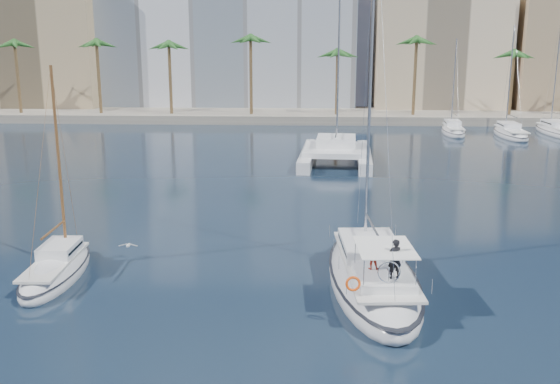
{
  "coord_description": "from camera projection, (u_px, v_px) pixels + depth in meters",
  "views": [
    {
      "loc": [
        1.72,
        -31.83,
        11.49
      ],
      "look_at": [
        0.23,
        1.5,
        3.33
      ],
      "focal_mm": 40.0,
      "sensor_mm": 36.0,
      "label": 1
    }
  ],
  "objects": [
    {
      "name": "building_beige",
      "position": [
        437.0,
        50.0,
        98.28
      ],
      "size": [
        20.0,
        14.0,
        20.0
      ],
      "primitive_type": "cube",
      "color": "beige",
      "rests_on": "ground"
    },
    {
      "name": "moored_yacht_b",
      "position": [
        510.0,
        136.0,
        76.2
      ],
      "size": [
        3.32,
        10.83,
        13.72
      ],
      "primitive_type": null,
      "rotation": [
        0.0,
        0.0,
        -0.02
      ],
      "color": "silver",
      "rests_on": "ground"
    },
    {
      "name": "ground",
      "position": [
        275.0,
        258.0,
        33.69
      ],
      "size": [
        160.0,
        160.0,
        0.0
      ],
      "primitive_type": "plane",
      "color": "black",
      "rests_on": "ground"
    },
    {
      "name": "quay",
      "position": [
        296.0,
        115.0,
        92.74
      ],
      "size": [
        120.0,
        14.0,
        1.2
      ],
      "primitive_type": "cube",
      "color": "gray",
      "rests_on": "ground"
    },
    {
      "name": "palm_centre",
      "position": [
        296.0,
        49.0,
        86.56
      ],
      "size": [
        3.6,
        3.6,
        12.3
      ],
      "color": "brown",
      "rests_on": "ground"
    },
    {
      "name": "building_modern",
      "position": [
        225.0,
        24.0,
        101.73
      ],
      "size": [
        42.0,
        16.0,
        28.0
      ],
      "primitive_type": "cube",
      "color": "silver",
      "rests_on": "ground"
    },
    {
      "name": "palm_left",
      "position": [
        56.0,
        49.0,
        88.04
      ],
      "size": [
        3.6,
        3.6,
        12.3
      ],
      "color": "brown",
      "rests_on": "ground"
    },
    {
      "name": "moored_yacht_a",
      "position": [
        453.0,
        134.0,
        78.43
      ],
      "size": [
        3.37,
        9.52,
        11.9
      ],
      "primitive_type": null,
      "rotation": [
        0.0,
        0.0,
        -0.07
      ],
      "color": "silver",
      "rests_on": "ground"
    },
    {
      "name": "palm_right",
      "position": [
        545.0,
        49.0,
        85.08
      ],
      "size": [
        3.6,
        3.6,
        12.3
      ],
      "color": "brown",
      "rests_on": "ground"
    },
    {
      "name": "moored_yacht_c",
      "position": [
        558.0,
        134.0,
        77.86
      ],
      "size": [
        3.98,
        12.33,
        15.54
      ],
      "primitive_type": null,
      "rotation": [
        0.0,
        0.0,
        0.03
      ],
      "color": "silver",
      "rests_on": "ground"
    },
    {
      "name": "catamaran",
      "position": [
        336.0,
        150.0,
        59.91
      ],
      "size": [
        7.48,
        13.65,
        19.16
      ],
      "rotation": [
        0.0,
        0.0,
        -0.07
      ],
      "color": "silver",
      "rests_on": "ground"
    },
    {
      "name": "seagull",
      "position": [
        128.0,
        245.0,
        33.45
      ],
      "size": [
        1.03,
        0.44,
        0.19
      ],
      "color": "silver",
      "rests_on": "ground"
    },
    {
      "name": "small_sloop",
      "position": [
        57.0,
        270.0,
        30.86
      ],
      "size": [
        2.67,
        7.69,
        10.94
      ],
      "rotation": [
        0.0,
        0.0,
        0.04
      ],
      "color": "silver",
      "rests_on": "ground"
    },
    {
      "name": "building_tan_left",
      "position": [
        36.0,
        43.0,
        99.86
      ],
      "size": [
        22.0,
        14.0,
        22.0
      ],
      "primitive_type": "cube",
      "color": "tan",
      "rests_on": "ground"
    },
    {
      "name": "main_sloop",
      "position": [
        373.0,
        277.0,
        29.54
      ],
      "size": [
        4.73,
        12.76,
        18.62
      ],
      "rotation": [
        0.0,
        0.0,
        0.06
      ],
      "color": "silver",
      "rests_on": "ground"
    }
  ]
}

